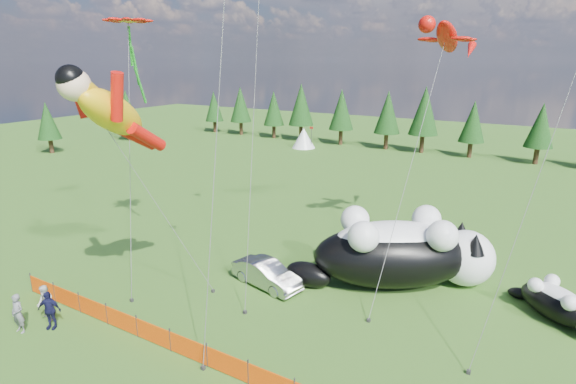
{
  "coord_description": "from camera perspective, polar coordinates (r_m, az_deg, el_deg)",
  "views": [
    {
      "loc": [
        11.52,
        -14.55,
        11.83
      ],
      "look_at": [
        0.62,
        4.0,
        5.49
      ],
      "focal_mm": 28.0,
      "sensor_mm": 36.0,
      "label": 1
    }
  ],
  "objects": [
    {
      "name": "safety_fence",
      "position": [
        19.86,
        -12.55,
        -18.79
      ],
      "size": [
        22.06,
        0.06,
        1.1
      ],
      "color": "#262626",
      "rests_on": "ground"
    },
    {
      "name": "gecko_kite",
      "position": [
        27.55,
        19.55,
        17.99
      ],
      "size": [
        3.41,
        12.19,
        15.74
      ],
      "color": "red",
      "rests_on": "ground"
    },
    {
      "name": "flower_kite",
      "position": [
        26.89,
        -19.63,
        19.46
      ],
      "size": [
        4.7,
        5.77,
        14.63
      ],
      "color": "red",
      "rests_on": "ground"
    },
    {
      "name": "ground",
      "position": [
        22.01,
        -6.97,
        -16.22
      ],
      "size": [
        160.0,
        160.0,
        0.0
      ],
      "primitive_type": "plane",
      "color": "#0D3609",
      "rests_on": "ground"
    },
    {
      "name": "spectator_b",
      "position": [
        24.42,
        -28.43,
        -12.34
      ],
      "size": [
        0.97,
        0.73,
        1.78
      ],
      "primitive_type": "imported",
      "rotation": [
        0.0,
        0.0,
        -0.28
      ],
      "color": "beige",
      "rests_on": "ground"
    },
    {
      "name": "superhero_kite",
      "position": [
        20.97,
        -21.39,
        9.31
      ],
      "size": [
        6.1,
        6.67,
        12.32
      ],
      "color": "#E6AE0C",
      "rests_on": "ground"
    },
    {
      "name": "car",
      "position": [
        24.73,
        -2.73,
        -10.34
      ],
      "size": [
        4.44,
        2.36,
        1.39
      ],
      "primitive_type": "imported",
      "rotation": [
        0.0,
        0.0,
        1.35
      ],
      "color": "#A5A6AA",
      "rests_on": "ground"
    },
    {
      "name": "cat_large",
      "position": [
        25.07,
        14.3,
        -7.3
      ],
      "size": [
        10.26,
        7.93,
        4.13
      ],
      "rotation": [
        0.0,
        0.0,
        0.56
      ],
      "color": "black",
      "rests_on": "ground"
    },
    {
      "name": "festival_tents",
      "position": [
        55.54,
        29.36,
        3.48
      ],
      "size": [
        50.0,
        3.2,
        2.8
      ],
      "primitive_type": null,
      "color": "white",
      "rests_on": "ground"
    },
    {
      "name": "spectator_c",
      "position": [
        23.7,
        -28.06,
        -13.09
      ],
      "size": [
        1.21,
        0.97,
        1.84
      ],
      "primitive_type": "imported",
      "rotation": [
        0.0,
        0.0,
        0.45
      ],
      "color": "#121333",
      "rests_on": "ground"
    },
    {
      "name": "spectator_a",
      "position": [
        24.07,
        -31.09,
        -13.08
      ],
      "size": [
        0.72,
        0.51,
        1.85
      ],
      "primitive_type": "imported",
      "rotation": [
        0.0,
        0.0,
        0.1
      ],
      "color": "slate",
      "rests_on": "ground"
    },
    {
      "name": "cat_small",
      "position": [
        25.05,
        31.42,
        -12.13
      ],
      "size": [
        4.3,
        3.73,
        1.83
      ],
      "rotation": [
        0.0,
        0.0,
        -0.66
      ],
      "color": "black",
      "rests_on": "ground"
    },
    {
      "name": "tree_line",
      "position": [
        61.16,
        19.52,
        8.14
      ],
      "size": [
        90.0,
        4.0,
        8.0
      ],
      "primitive_type": null,
      "color": "black",
      "rests_on": "ground"
    }
  ]
}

